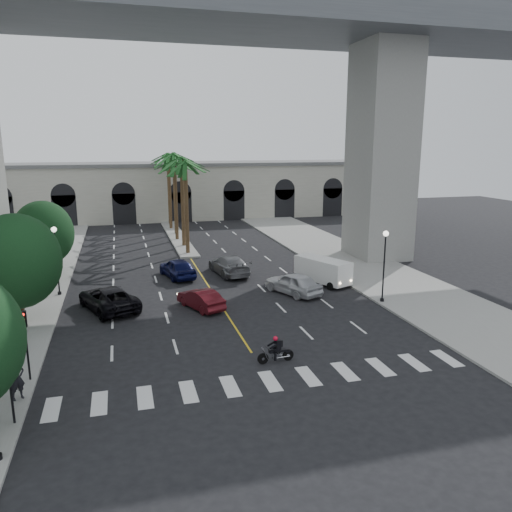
{
  "coord_description": "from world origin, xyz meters",
  "views": [
    {
      "loc": [
        -6.6,
        -22.95,
        11.39
      ],
      "look_at": [
        1.34,
        6.0,
        4.57
      ],
      "focal_mm": 35.0,
      "sensor_mm": 36.0,
      "label": 1
    }
  ],
  "objects_px": {
    "lamp_post_right": "(384,260)",
    "pedestrian_a": "(16,379)",
    "lamp_post_left_far": "(56,255)",
    "car_d": "(229,265)",
    "traffic_signal_far": "(25,334)",
    "car_c": "(108,298)",
    "car_e": "(177,268)",
    "traffic_signal_near": "(8,370)",
    "cargo_van": "(323,270)",
    "pedestrian_b": "(15,336)",
    "car_a": "(293,283)",
    "motorcycle_rider": "(277,350)",
    "car_b": "(201,299)"
  },
  "relations": [
    {
      "from": "cargo_van",
      "to": "pedestrian_a",
      "type": "xyz_separation_m",
      "value": [
        -20.76,
        -14.37,
        -0.04
      ]
    },
    {
      "from": "traffic_signal_far",
      "to": "motorcycle_rider",
      "type": "distance_m",
      "value": 12.46
    },
    {
      "from": "lamp_post_left_far",
      "to": "lamp_post_right",
      "type": "distance_m",
      "value": 24.16
    },
    {
      "from": "lamp_post_right",
      "to": "pedestrian_b",
      "type": "bearing_deg",
      "value": -174.33
    },
    {
      "from": "pedestrian_b",
      "to": "pedestrian_a",
      "type": "bearing_deg",
      "value": -61.82
    },
    {
      "from": "car_d",
      "to": "car_e",
      "type": "xyz_separation_m",
      "value": [
        -4.53,
        0.13,
        -0.01
      ]
    },
    {
      "from": "pedestrian_a",
      "to": "pedestrian_b",
      "type": "distance_m",
      "value": 6.13
    },
    {
      "from": "car_b",
      "to": "traffic_signal_far",
      "type": "bearing_deg",
      "value": 19.29
    },
    {
      "from": "motorcycle_rider",
      "to": "cargo_van",
      "type": "relative_size",
      "value": 0.39
    },
    {
      "from": "car_d",
      "to": "pedestrian_a",
      "type": "relative_size",
      "value": 2.96
    },
    {
      "from": "pedestrian_a",
      "to": "traffic_signal_near",
      "type": "bearing_deg",
      "value": -115.92
    },
    {
      "from": "cargo_van",
      "to": "pedestrian_b",
      "type": "distance_m",
      "value": 23.41
    },
    {
      "from": "traffic_signal_near",
      "to": "car_c",
      "type": "xyz_separation_m",
      "value": [
        3.56,
        14.25,
        -1.68
      ]
    },
    {
      "from": "lamp_post_right",
      "to": "pedestrian_a",
      "type": "bearing_deg",
      "value": -159.83
    },
    {
      "from": "car_c",
      "to": "cargo_van",
      "type": "relative_size",
      "value": 1.13
    },
    {
      "from": "car_a",
      "to": "pedestrian_b",
      "type": "height_order",
      "value": "pedestrian_b"
    },
    {
      "from": "traffic_signal_far",
      "to": "pedestrian_b",
      "type": "distance_m",
      "value": 4.59
    },
    {
      "from": "car_c",
      "to": "car_e",
      "type": "distance_m",
      "value": 9.28
    },
    {
      "from": "car_e",
      "to": "pedestrian_a",
      "type": "height_order",
      "value": "pedestrian_a"
    },
    {
      "from": "car_b",
      "to": "pedestrian_b",
      "type": "height_order",
      "value": "pedestrian_b"
    },
    {
      "from": "car_c",
      "to": "cargo_van",
      "type": "distance_m",
      "value": 17.15
    },
    {
      "from": "lamp_post_left_far",
      "to": "traffic_signal_far",
      "type": "height_order",
      "value": "lamp_post_left_far"
    },
    {
      "from": "car_c",
      "to": "pedestrian_a",
      "type": "relative_size",
      "value": 3.02
    },
    {
      "from": "traffic_signal_near",
      "to": "traffic_signal_far",
      "type": "height_order",
      "value": "same"
    },
    {
      "from": "traffic_signal_near",
      "to": "car_e",
      "type": "relative_size",
      "value": 0.74
    },
    {
      "from": "traffic_signal_near",
      "to": "car_e",
      "type": "xyz_separation_m",
      "value": [
        9.19,
        21.63,
        -1.67
      ]
    },
    {
      "from": "car_a",
      "to": "car_e",
      "type": "relative_size",
      "value": 1.02
    },
    {
      "from": "car_c",
      "to": "traffic_signal_near",
      "type": "bearing_deg",
      "value": 54.54
    },
    {
      "from": "car_e",
      "to": "pedestrian_b",
      "type": "relative_size",
      "value": 3.1
    },
    {
      "from": "car_a",
      "to": "car_c",
      "type": "bearing_deg",
      "value": -23.24
    },
    {
      "from": "motorcycle_rider",
      "to": "car_d",
      "type": "height_order",
      "value": "car_d"
    },
    {
      "from": "cargo_van",
      "to": "pedestrian_b",
      "type": "height_order",
      "value": "cargo_van"
    },
    {
      "from": "motorcycle_rider",
      "to": "pedestrian_a",
      "type": "height_order",
      "value": "pedestrian_a"
    },
    {
      "from": "traffic_signal_near",
      "to": "pedestrian_a",
      "type": "height_order",
      "value": "traffic_signal_near"
    },
    {
      "from": "traffic_signal_far",
      "to": "car_c",
      "type": "distance_m",
      "value": 10.98
    },
    {
      "from": "traffic_signal_far",
      "to": "lamp_post_left_far",
      "type": "bearing_deg",
      "value": 90.4
    },
    {
      "from": "lamp_post_left_far",
      "to": "car_d",
      "type": "xyz_separation_m",
      "value": [
        13.83,
        3.0,
        -2.38
      ]
    },
    {
      "from": "lamp_post_left_far",
      "to": "car_e",
      "type": "relative_size",
      "value": 1.09
    },
    {
      "from": "car_b",
      "to": "car_c",
      "type": "distance_m",
      "value": 6.41
    },
    {
      "from": "traffic_signal_near",
      "to": "pedestrian_a",
      "type": "relative_size",
      "value": 1.85
    },
    {
      "from": "car_b",
      "to": "car_a",
      "type": "bearing_deg",
      "value": 169.66
    },
    {
      "from": "motorcycle_rider",
      "to": "pedestrian_b",
      "type": "xyz_separation_m",
      "value": [
        -13.59,
        5.09,
        0.28
      ]
    },
    {
      "from": "car_d",
      "to": "cargo_van",
      "type": "height_order",
      "value": "cargo_van"
    },
    {
      "from": "traffic_signal_far",
      "to": "car_b",
      "type": "relative_size",
      "value": 0.85
    },
    {
      "from": "car_c",
      "to": "pedestrian_a",
      "type": "distance_m",
      "value": 12.73
    },
    {
      "from": "lamp_post_left_far",
      "to": "pedestrian_b",
      "type": "distance_m",
      "value": 10.7
    },
    {
      "from": "lamp_post_right",
      "to": "car_d",
      "type": "height_order",
      "value": "lamp_post_right"
    },
    {
      "from": "motorcycle_rider",
      "to": "cargo_van",
      "type": "height_order",
      "value": "cargo_van"
    },
    {
      "from": "traffic_signal_near",
      "to": "motorcycle_rider",
      "type": "height_order",
      "value": "traffic_signal_near"
    },
    {
      "from": "motorcycle_rider",
      "to": "car_a",
      "type": "distance_m",
      "value": 12.44
    }
  ]
}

